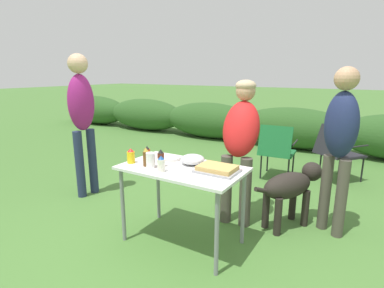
# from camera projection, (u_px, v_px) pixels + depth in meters

# --- Properties ---
(ground_plane) EXTENTS (60.00, 60.00, 0.00)m
(ground_plane) POSITION_uv_depth(u_px,v_px,m) (183.00, 241.00, 2.85)
(ground_plane) COLOR #477533
(shrub_hedge) EXTENTS (14.40, 0.90, 0.86)m
(shrub_hedge) POSITION_uv_depth(u_px,v_px,m) (293.00, 128.00, 6.29)
(shrub_hedge) COLOR #2D5623
(shrub_hedge) RESTS_ON ground
(folding_table) EXTENTS (1.10, 0.64, 0.74)m
(folding_table) POSITION_uv_depth(u_px,v_px,m) (182.00, 175.00, 2.70)
(folding_table) COLOR white
(folding_table) RESTS_ON ground
(food_tray) EXTENTS (0.35, 0.26, 0.06)m
(food_tray) POSITION_uv_depth(u_px,v_px,m) (217.00, 169.00, 2.55)
(food_tray) COLOR #9E9EA3
(food_tray) RESTS_ON folding_table
(plate_stack) EXTENTS (0.20, 0.20, 0.03)m
(plate_stack) POSITION_uv_depth(u_px,v_px,m) (170.00, 158.00, 2.91)
(plate_stack) COLOR white
(plate_stack) RESTS_ON folding_table
(mixing_bowl) EXTENTS (0.23, 0.23, 0.09)m
(mixing_bowl) POSITION_uv_depth(u_px,v_px,m) (192.00, 159.00, 2.76)
(mixing_bowl) COLOR silver
(mixing_bowl) RESTS_ON folding_table
(paper_cup_stack) EXTENTS (0.08, 0.08, 0.14)m
(paper_cup_stack) POSITION_uv_depth(u_px,v_px,m) (151.00, 160.00, 2.65)
(paper_cup_stack) COLOR white
(paper_cup_stack) RESTS_ON folding_table
(beer_bottle) EXTENTS (0.06, 0.06, 0.17)m
(beer_bottle) POSITION_uv_depth(u_px,v_px,m) (146.00, 157.00, 2.70)
(beer_bottle) COLOR brown
(beer_bottle) RESTS_ON folding_table
(hot_sauce_bottle) EXTENTS (0.06, 0.06, 0.14)m
(hot_sauce_bottle) POSITION_uv_depth(u_px,v_px,m) (147.00, 153.00, 2.88)
(hot_sauce_bottle) COLOR #CC4214
(hot_sauce_bottle) RESTS_ON folding_table
(bbq_sauce_bottle) EXTENTS (0.06, 0.06, 0.16)m
(bbq_sauce_bottle) POSITION_uv_depth(u_px,v_px,m) (161.00, 158.00, 2.68)
(bbq_sauce_bottle) COLOR #562314
(bbq_sauce_bottle) RESTS_ON folding_table
(mayo_bottle) EXTENTS (0.07, 0.07, 0.14)m
(mayo_bottle) POSITION_uv_depth(u_px,v_px,m) (161.00, 164.00, 2.55)
(mayo_bottle) COLOR silver
(mayo_bottle) RESTS_ON folding_table
(mustard_bottle) EXTENTS (0.07, 0.07, 0.14)m
(mustard_bottle) POSITION_uv_depth(u_px,v_px,m) (131.00, 156.00, 2.79)
(mustard_bottle) COLOR yellow
(mustard_bottle) RESTS_ON folding_table
(standing_person_with_beanie) EXTENTS (0.42, 0.51, 1.49)m
(standing_person_with_beanie) POSITION_uv_depth(u_px,v_px,m) (240.00, 137.00, 3.08)
(standing_person_with_beanie) COLOR #4C473D
(standing_person_with_beanie) RESTS_ON ground
(standing_person_in_gray_fleece) EXTENTS (0.28, 0.36, 1.79)m
(standing_person_in_gray_fleece) POSITION_uv_depth(u_px,v_px,m) (82.00, 111.00, 3.70)
(standing_person_in_gray_fleece) COLOR #232D4C
(standing_person_in_gray_fleece) RESTS_ON ground
(standing_person_in_navy_coat) EXTENTS (0.40, 0.37, 1.62)m
(standing_person_in_navy_coat) POSITION_uv_depth(u_px,v_px,m) (340.00, 136.00, 2.80)
(standing_person_in_navy_coat) COLOR #4C473D
(standing_person_in_navy_coat) RESTS_ON ground
(dog) EXTENTS (0.55, 0.85, 0.65)m
(dog) POSITION_uv_depth(u_px,v_px,m) (291.00, 186.00, 3.06)
(dog) COLOR #28231E
(dog) RESTS_ON ground
(camp_chair_green_behind_table) EXTENTS (0.51, 0.62, 0.83)m
(camp_chair_green_behind_table) POSITION_uv_depth(u_px,v_px,m) (277.00, 149.00, 4.41)
(camp_chair_green_behind_table) COLOR #19602D
(camp_chair_green_behind_table) RESTS_ON ground
(camp_chair_near_hedge) EXTENTS (0.72, 0.75, 0.83)m
(camp_chair_near_hedge) POSITION_uv_depth(u_px,v_px,m) (337.00, 150.00, 4.35)
(camp_chair_near_hedge) COLOR #232328
(camp_chair_near_hedge) RESTS_ON ground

